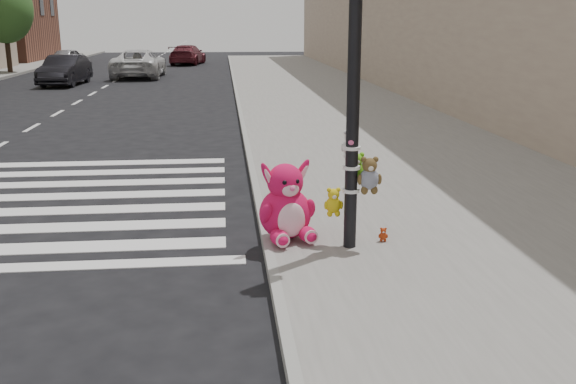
{
  "coord_description": "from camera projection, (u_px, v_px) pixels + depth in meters",
  "views": [
    {
      "loc": [
        1.02,
        -5.94,
        2.97
      ],
      "look_at": [
        1.85,
        2.33,
        0.75
      ],
      "focal_mm": 40.0,
      "sensor_mm": 36.0,
      "label": 1
    }
  ],
  "objects": [
    {
      "name": "curb_edge",
      "position": [
        246.0,
        140.0,
        16.13
      ],
      "size": [
        0.12,
        80.0,
        0.15
      ],
      "primitive_type": "cube",
      "color": "gray",
      "rests_on": "ground"
    },
    {
      "name": "car_white_near",
      "position": [
        139.0,
        64.0,
        34.75
      ],
      "size": [
        2.57,
        5.43,
        1.5
      ],
      "primitive_type": "imported",
      "rotation": [
        0.0,
        0.0,
        3.13
      ],
      "color": "silver",
      "rests_on": "ground"
    },
    {
      "name": "signal_pole",
      "position": [
        355.0,
        125.0,
        7.93
      ],
      "size": [
        0.71,
        0.5,
        4.0
      ],
      "color": "black",
      "rests_on": "sidewalk_near"
    },
    {
      "name": "pink_bunny",
      "position": [
        286.0,
        207.0,
        8.49
      ],
      "size": [
        0.84,
        0.93,
        1.09
      ],
      "rotation": [
        0.0,
        0.0,
        0.27
      ],
      "color": "#DA124F",
      "rests_on": "sidewalk_near"
    },
    {
      "name": "car_silver_deep",
      "position": [
        65.0,
        58.0,
        41.67
      ],
      "size": [
        2.11,
        3.9,
        1.26
      ],
      "primitive_type": "imported",
      "rotation": [
        0.0,
        0.0,
        -0.17
      ],
      "color": "#A1A0A5",
      "rests_on": "ground"
    },
    {
      "name": "ground",
      "position": [
        127.0,
        329.0,
        6.38
      ],
      "size": [
        120.0,
        120.0,
        0.0
      ],
      "primitive_type": "plane",
      "color": "black",
      "rests_on": "ground"
    },
    {
      "name": "tree_far_c",
      "position": [
        3.0,
        9.0,
        36.09
      ],
      "size": [
        3.2,
        3.2,
        5.44
      ],
      "color": "#382619",
      "rests_on": "sidewalk_far"
    },
    {
      "name": "car_dark_far",
      "position": [
        65.0,
        70.0,
        30.62
      ],
      "size": [
        1.8,
        4.4,
        1.42
      ],
      "primitive_type": "imported",
      "rotation": [
        0.0,
        0.0,
        -0.07
      ],
      "color": "black",
      "rests_on": "ground"
    },
    {
      "name": "sidewalk_near",
      "position": [
        380.0,
        138.0,
        16.46
      ],
      "size": [
        7.0,
        80.0,
        0.14
      ],
      "primitive_type": "cube",
      "color": "slate",
      "rests_on": "ground"
    },
    {
      "name": "car_maroon_near",
      "position": [
        188.0,
        55.0,
        45.35
      ],
      "size": [
        2.64,
        4.95,
        1.36
      ],
      "primitive_type": "imported",
      "rotation": [
        0.0,
        0.0,
        2.98
      ],
      "color": "#591923",
      "rests_on": "ground"
    },
    {
      "name": "red_teddy",
      "position": [
        383.0,
        234.0,
        8.49
      ],
      "size": [
        0.14,
        0.11,
        0.19
      ],
      "primitive_type": null,
      "rotation": [
        0.0,
        0.0,
        -0.16
      ],
      "color": "#B33411",
      "rests_on": "sidewalk_near"
    }
  ]
}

